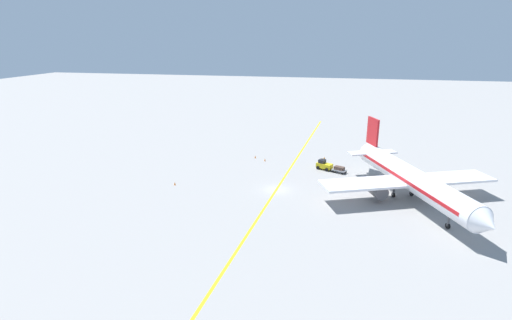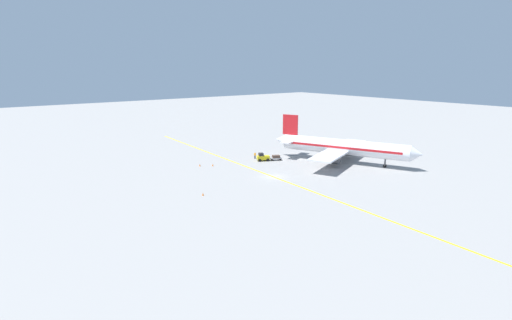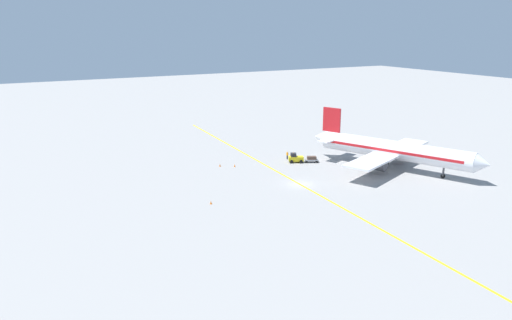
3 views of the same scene
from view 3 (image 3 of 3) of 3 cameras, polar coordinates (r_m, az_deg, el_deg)
The scene contains 9 objects.
ground_plane at distance 87.86m, azimuth 5.05°, elevation -2.80°, with size 400.00×400.00×0.00m, color gray.
apron_yellow_centreline at distance 87.86m, azimuth 5.05°, elevation -2.79°, with size 0.40×120.00×0.01m, color yellow.
airplane_at_gate at distance 99.67m, azimuth 15.30°, elevation 1.09°, with size 27.82×33.88×10.60m.
baggage_tug_white at distance 101.58m, azimuth 4.54°, elevation 0.21°, with size 3.35×2.75×2.11m.
baggage_cart_trailing at distance 102.05m, azimuth 6.38°, elevation 0.15°, with size 2.95×2.41×1.24m.
ground_crew_worker at distance 103.91m, azimuth 3.60°, elevation 0.57°, with size 0.27×0.58×1.68m.
traffic_cone_near_nose at distance 98.31m, azimuth -2.45°, elevation -0.64°, with size 0.32×0.32×0.55m, color orange.
traffic_cone_mid_apron at distance 98.75m, azimuth -4.14°, elevation -0.59°, with size 0.32×0.32×0.55m, color orange.
traffic_cone_by_wingtip at distance 78.29m, azimuth -5.17°, elevation -4.85°, with size 0.32×0.32×0.55m, color orange.
Camera 3 is at (46.66, 69.43, 26.87)m, focal length 35.00 mm.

